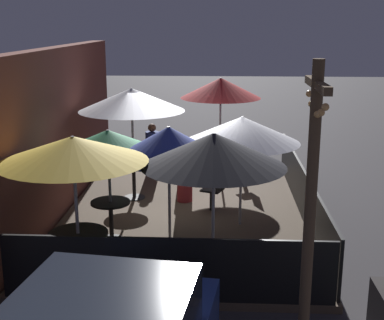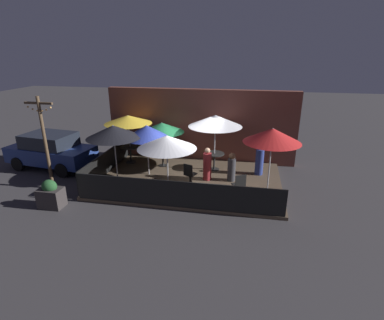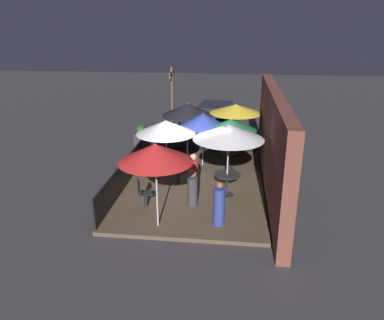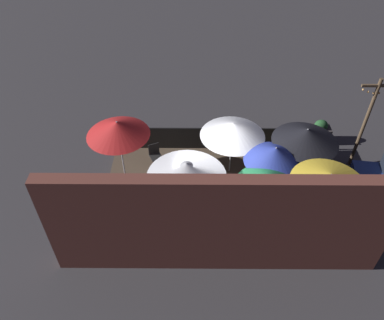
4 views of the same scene
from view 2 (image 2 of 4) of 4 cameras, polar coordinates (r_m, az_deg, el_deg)
The scene contains 23 objects.
ground_plane at distance 12.48m, azimuth -0.42°, elevation -4.07°, with size 60.00×60.00×0.00m, color #383538.
patio_deck at distance 12.46m, azimuth -0.43°, elevation -3.81°, with size 7.37×4.89×0.12m.
building_wall at distance 14.42m, azimuth 1.62°, elevation 6.55°, with size 8.97×0.36×3.45m.
fence_front at distance 10.11m, azimuth -3.07°, elevation -6.50°, with size 7.17×0.05×0.95m.
fence_side_left at distance 13.39m, azimuth -15.91°, elevation -0.40°, with size 0.05×4.69×0.95m.
patio_umbrella_0 at distance 12.73m, azimuth 4.45°, elevation 7.46°, with size 2.29×2.29×2.46m.
patio_umbrella_1 at distance 13.32m, azimuth -5.78°, elevation 6.20°, with size 1.98×1.98×2.02m.
patio_umbrella_2 at distance 13.94m, azimuth -12.09°, elevation 7.56°, with size 2.16×2.16×2.25m.
patio_umbrella_3 at distance 10.89m, azimuth -4.82°, elevation 3.41°, with size 2.18×2.18×2.12m.
patio_umbrella_4 at distance 12.09m, azimuth -14.76°, elevation 5.25°, with size 2.14×2.14×2.28m.
patio_umbrella_5 at distance 10.85m, azimuth 15.05°, elevation 4.54°, with size 2.04×2.04×2.47m.
patio_umbrella_6 at distance 12.39m, azimuth -8.62°, elevation 5.36°, with size 1.89×1.89×2.15m.
dining_table_0 at distance 13.18m, azimuth 4.26°, elevation 0.64°, with size 0.88×0.88×0.77m.
dining_table_1 at distance 13.68m, azimuth -5.60°, elevation 1.12°, with size 0.71×0.71×0.72m.
dining_table_2 at distance 14.32m, azimuth -11.67°, elevation 1.92°, with size 0.90×0.90×0.78m.
patio_chair_0 at distance 11.65m, azimuth -0.45°, elevation -2.60°, with size 0.52×0.52×0.91m.
patio_chair_1 at distance 10.77m, azimuth 8.96°, elevation -4.72°, with size 0.53×0.53×0.94m.
patron_0 at distance 12.13m, azimuth 2.93°, elevation -1.02°, with size 0.47×0.47×1.37m.
patron_1 at distance 12.97m, azimuth 12.72°, elevation -0.18°, with size 0.39×0.39×1.33m.
patron_2 at distance 12.15m, azimuth 7.54°, elevation -1.50°, with size 0.44×0.44×1.18m.
planter_box at distance 11.43m, azimuth -25.30°, elevation -6.05°, with size 0.81×0.57×1.01m.
light_post at distance 12.44m, azimuth -26.26°, elevation 3.63°, with size 1.10×0.12×3.60m.
parked_car_0 at distance 15.07m, azimuth -25.28°, elevation 1.70°, with size 4.04×2.17×1.62m.
Camera 2 is at (2.20, -11.16, 5.14)m, focal length 28.00 mm.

